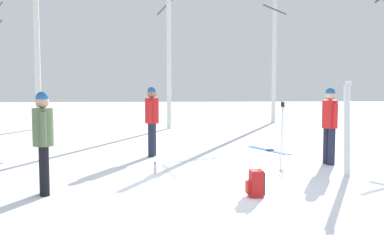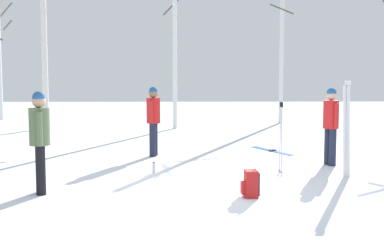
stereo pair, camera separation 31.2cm
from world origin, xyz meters
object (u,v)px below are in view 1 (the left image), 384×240
person_1 (152,117)px  person_3 (43,136)px  person_0 (330,121)px  ski_pair_planted_0 (347,129)px  birch_tree_2 (37,38)px  backpack_0 (256,184)px  birch_tree_4 (275,42)px  ski_poles_0 (282,136)px  birch_tree_3 (169,30)px  ski_pair_lying_0 (269,150)px  water_bottle_0 (155,168)px

person_1 → person_3: bearing=-113.2°
person_0 → ski_pair_planted_0: 1.27m
person_0 → birch_tree_2: (-8.53, 7.80, 2.42)m
person_0 → backpack_0: person_0 is taller
person_3 → birch_tree_4: (6.53, 12.43, 2.47)m
ski_poles_0 → birch_tree_3: size_ratio=0.21×
person_1 → birch_tree_4: (4.89, 8.61, 2.47)m
person_0 → birch_tree_2: birch_tree_2 is taller
person_0 → backpack_0: (-2.16, -2.81, -0.77)m
person_1 → birch_tree_2: (-4.53, 6.51, 2.42)m
person_1 → ski_pair_lying_0: 3.32m
person_0 → person_1: 4.21m
backpack_0 → ski_pair_planted_0: bearing=36.7°
person_3 → birch_tree_2: (-2.89, 10.33, 2.42)m
person_1 → water_bottle_0: size_ratio=7.48×
ski_pair_planted_0 → ski_pair_lying_0: 3.54m
backpack_0 → birch_tree_2: bearing=121.0°
ski_pair_lying_0 → ski_poles_0: 3.25m
ski_pair_lying_0 → birch_tree_3: size_ratio=0.22×
person_0 → person_3: (-5.64, -2.53, 0.00)m
person_3 → birch_tree_4: birch_tree_4 is taller
ski_poles_0 → birch_tree_3: (-2.29, 8.77, 2.93)m
person_1 → person_3: 4.15m
ski_poles_0 → backpack_0: ski_poles_0 is taller
ski_poles_0 → birch_tree_3: birch_tree_3 is taller
birch_tree_2 → ski_pair_planted_0: bearing=-47.0°
person_1 → ski_pair_planted_0: bearing=-33.1°
ski_pair_lying_0 → birch_tree_2: 10.12m
birch_tree_2 → birch_tree_4: 9.65m
backpack_0 → person_1: bearing=114.2°
ski_pair_planted_0 → water_bottle_0: bearing=173.6°
person_0 → ski_poles_0: (-1.32, -1.09, -0.20)m
ski_poles_0 → birch_tree_2: size_ratio=0.23×
ski_poles_0 → ski_pair_lying_0: bearing=82.8°
ski_pair_lying_0 → birch_tree_2: bearing=142.9°
ski_pair_lying_0 → birch_tree_4: size_ratio=0.23×
person_0 → birch_tree_4: size_ratio=0.26×
backpack_0 → birch_tree_3: 11.16m
person_3 → backpack_0: size_ratio=3.90×
ski_pair_lying_0 → ski_poles_0: bearing=-97.2°
person_3 → ski_pair_planted_0: ski_pair_planted_0 is taller
ski_poles_0 → birch_tree_2: bearing=129.0°
ski_pair_lying_0 → birch_tree_4: bearing=77.0°
birch_tree_2 → backpack_0: bearing=-59.0°
backpack_0 → birch_tree_4: bearing=76.5°
person_3 → birch_tree_2: birch_tree_2 is taller
person_3 → ski_poles_0: size_ratio=1.17×
ski_poles_0 → birch_tree_4: bearing=78.6°
person_1 → birch_tree_4: 10.21m
person_0 → water_bottle_0: person_0 is taller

